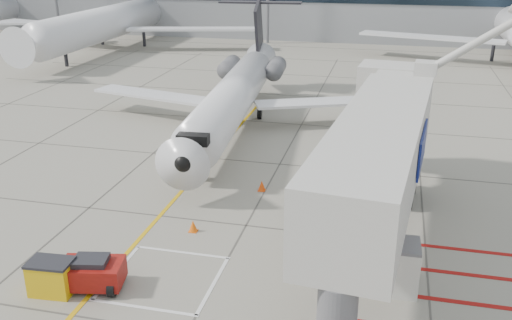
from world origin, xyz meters
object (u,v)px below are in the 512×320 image
(pushback_tug, at_px, (92,272))
(jet_bridge, at_px, (377,168))
(spill_bin, at_px, (52,277))
(regional_jet, at_px, (226,83))

(pushback_tug, bearing_deg, jet_bridge, 12.32)
(pushback_tug, relative_size, spill_bin, 1.48)
(pushback_tug, xyz_separation_m, spill_bin, (-1.29, -0.65, 0.00))
(regional_jet, distance_m, pushback_tug, 18.05)
(jet_bridge, xyz_separation_m, pushback_tug, (-10.06, -4.48, -3.42))
(jet_bridge, bearing_deg, spill_bin, -149.87)
(regional_jet, relative_size, jet_bridge, 1.44)
(regional_jet, xyz_separation_m, spill_bin, (-1.40, -18.42, -3.18))
(regional_jet, height_order, spill_bin, regional_jet)
(regional_jet, height_order, jet_bridge, jet_bridge)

